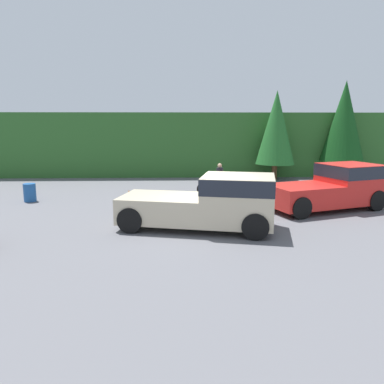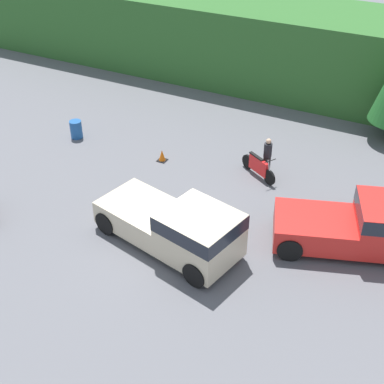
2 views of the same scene
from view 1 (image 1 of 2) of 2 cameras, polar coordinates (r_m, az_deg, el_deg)
ground_plane at (r=13.58m, az=2.52°, el=-5.69°), size 80.00×80.00×0.00m
hillside_backdrop at (r=29.06m, az=0.12°, el=7.45°), size 44.00×6.00×4.49m
tree_left at (r=25.76m, az=12.69°, el=9.52°), size 2.59×2.59×5.89m
tree_mid_left at (r=27.87m, az=22.15°, el=9.92°), size 2.90×2.90×6.59m
pickup_truck_red at (r=17.77m, az=20.88°, el=0.91°), size 5.59×3.78×1.97m
pickup_truck_second at (r=13.39m, az=3.08°, el=-1.34°), size 5.83×3.38×1.97m
dirt_bike at (r=19.31m, az=3.67°, el=0.60°), size 1.93×1.21×1.15m
rider_person at (r=19.64m, az=4.22°, el=2.10°), size 0.49×0.49×1.71m
traffic_cone at (r=18.66m, az=-9.56°, el=-0.56°), size 0.42×0.42×0.55m
steel_barrel at (r=19.86m, az=-23.49°, el=-0.08°), size 0.58×0.58×0.88m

